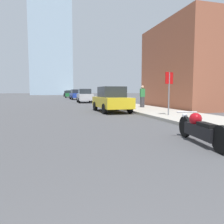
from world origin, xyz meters
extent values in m
cube|color=#9E998E|center=(6.35, 40.00, 0.07)|extent=(3.32, 240.00, 0.15)
cube|color=#9E563D|center=(14.06, 16.02, 3.43)|extent=(11.70, 8.21, 6.86)
cube|color=#9EB7CC|center=(-0.49, 101.37, 40.45)|extent=(17.23, 17.23, 80.90)
cylinder|color=black|center=(3.64, 5.81, 0.32)|extent=(0.20, 0.64, 0.64)
cylinder|color=black|center=(3.36, 4.02, 0.32)|extent=(0.20, 0.64, 0.64)
cube|color=black|center=(3.50, 4.92, 0.34)|extent=(0.45, 1.40, 0.32)
sphere|color=#9E0C14|center=(3.54, 5.19, 0.63)|extent=(0.34, 0.34, 0.34)
cube|color=black|center=(3.46, 4.62, 0.55)|extent=(0.31, 0.66, 0.10)
sphere|color=silver|center=(3.64, 5.84, 0.65)|extent=(0.16, 0.16, 0.16)
cylinder|color=silver|center=(3.62, 5.71, 0.77)|extent=(0.62, 0.13, 0.04)
cube|color=gold|center=(3.62, 14.38, 0.66)|extent=(1.89, 4.24, 0.68)
cube|color=#23282D|center=(3.62, 14.38, 1.35)|extent=(1.56, 2.06, 0.71)
cylinder|color=black|center=(2.74, 15.65, 0.32)|extent=(0.22, 0.65, 0.65)
cylinder|color=black|center=(4.42, 15.70, 0.32)|extent=(0.22, 0.65, 0.65)
cylinder|color=black|center=(2.82, 13.06, 0.32)|extent=(0.22, 0.65, 0.65)
cylinder|color=black|center=(4.50, 13.11, 0.32)|extent=(0.22, 0.65, 0.65)
cube|color=#BCBCC1|center=(3.62, 27.30, 0.71)|extent=(1.77, 3.84, 0.78)
cube|color=#23282D|center=(3.62, 27.30, 1.40)|extent=(1.47, 1.86, 0.62)
cylinder|color=black|center=(2.85, 28.50, 0.31)|extent=(0.22, 0.63, 0.63)
cylinder|color=black|center=(4.45, 28.46, 0.31)|extent=(0.22, 0.63, 0.63)
cylinder|color=black|center=(2.80, 26.14, 0.31)|extent=(0.22, 0.63, 0.63)
cylinder|color=black|center=(4.39, 26.10, 0.31)|extent=(0.22, 0.63, 0.63)
cube|color=#1E3899|center=(3.62, 38.18, 0.73)|extent=(1.92, 4.15, 0.74)
cube|color=#23282D|center=(3.62, 38.18, 1.43)|extent=(1.55, 2.03, 0.65)
cylinder|color=black|center=(2.74, 39.39, 0.36)|extent=(0.24, 0.72, 0.71)
cylinder|color=black|center=(4.35, 39.48, 0.36)|extent=(0.24, 0.72, 0.71)
cylinder|color=black|center=(2.89, 36.88, 0.36)|extent=(0.24, 0.72, 0.71)
cylinder|color=black|center=(4.49, 36.97, 0.36)|extent=(0.24, 0.72, 0.71)
cube|color=#1E6B33|center=(3.39, 50.18, 0.68)|extent=(2.03, 4.68, 0.70)
cube|color=#23282D|center=(3.39, 50.18, 1.35)|extent=(1.62, 2.29, 0.64)
cylinder|color=black|center=(2.66, 51.65, 0.33)|extent=(0.24, 0.68, 0.67)
cylinder|color=black|center=(4.30, 51.54, 0.33)|extent=(0.24, 0.68, 0.67)
cylinder|color=black|center=(2.47, 48.82, 0.33)|extent=(0.24, 0.68, 0.67)
cylinder|color=black|center=(4.11, 48.70, 0.33)|extent=(0.24, 0.68, 0.67)
cube|color=black|center=(3.63, 62.80, 0.64)|extent=(1.82, 4.24, 0.63)
cube|color=#23282D|center=(3.63, 62.80, 1.29)|extent=(1.52, 2.04, 0.68)
cylinder|color=black|center=(2.82, 64.12, 0.32)|extent=(0.21, 0.65, 0.65)
cylinder|color=black|center=(4.48, 64.10, 0.32)|extent=(0.21, 0.65, 0.65)
cylinder|color=black|center=(2.78, 61.51, 0.32)|extent=(0.21, 0.65, 0.65)
cylinder|color=black|center=(4.44, 61.49, 0.32)|extent=(0.21, 0.65, 0.65)
cylinder|color=slate|center=(5.61, 10.27, 1.26)|extent=(0.07, 0.07, 2.23)
cube|color=red|center=(5.61, 10.27, 2.08)|extent=(0.57, 0.26, 0.60)
cube|color=#38383D|center=(6.56, 15.98, 0.56)|extent=(0.29, 0.20, 0.82)
cube|color=#2D7F42|center=(6.56, 15.98, 1.29)|extent=(0.36, 0.20, 0.65)
sphere|color=tan|center=(6.56, 15.98, 1.73)|extent=(0.24, 0.24, 0.24)
camera|label=1|loc=(-0.22, 0.06, 1.38)|focal=35.00mm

